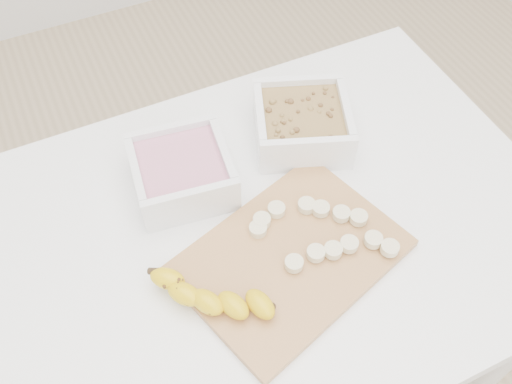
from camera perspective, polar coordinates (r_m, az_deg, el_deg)
name	(u,v)px	position (r m, az deg, el deg)	size (l,w,h in m)	color
ground	(261,377)	(1.63, 0.47, -18.05)	(3.50, 3.50, 0.00)	#C6AD89
table	(263,256)	(1.03, 0.71, -6.39)	(1.00, 0.70, 0.75)	white
bowl_yogurt	(182,171)	(0.98, -7.41, 2.07)	(0.18, 0.18, 0.08)	white
bowl_granola	(302,123)	(1.04, 4.63, 6.92)	(0.22, 0.22, 0.08)	white
cutting_board	(291,257)	(0.91, 3.48, -6.49)	(0.34, 0.24, 0.01)	tan
banana	(215,296)	(0.85, -4.16, -10.33)	(0.05, 0.19, 0.03)	gold
banana_slices	(321,231)	(0.92, 6.53, -3.85)	(0.20, 0.17, 0.02)	beige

